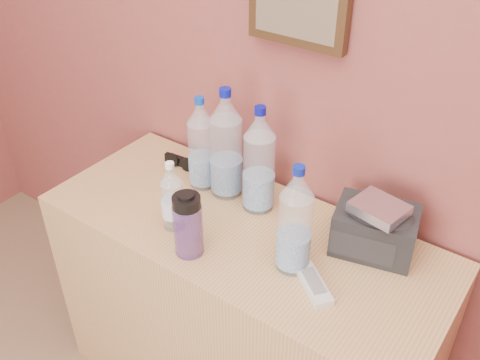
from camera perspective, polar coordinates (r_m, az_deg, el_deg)
name	(u,v)px	position (r m, az deg, el deg)	size (l,w,h in m)	color
dresser	(241,317)	(1.88, 0.16, -14.36)	(1.25, 0.52, 0.78)	#A98449
pet_large_a	(202,148)	(1.72, -4.12, 3.45)	(0.09, 0.09, 0.32)	white
pet_large_b	(226,149)	(1.66, -1.49, 3.30)	(0.10, 0.10, 0.37)	silver
pet_large_c	(259,165)	(1.60, 2.04, 1.58)	(0.09, 0.09, 0.35)	white
pet_large_d	(295,225)	(1.40, 5.87, -4.79)	(0.09, 0.09, 0.33)	silver
pet_small	(173,199)	(1.57, -7.20, -2.06)	(0.06, 0.06, 0.23)	silver
nalgene_bottle	(188,224)	(1.47, -5.58, -4.72)	(0.08, 0.08, 0.20)	#553182
sunglasses	(182,162)	(1.88, -6.21, 1.94)	(0.14, 0.05, 0.03)	black
ac_remote	(313,284)	(1.44, 7.80, -10.92)	(0.16, 0.05, 0.02)	beige
toiletry_bag	(375,228)	(1.54, 14.21, -4.95)	(0.22, 0.16, 0.15)	black
foil_packet	(379,208)	(1.46, 14.64, -2.95)	(0.13, 0.11, 0.03)	white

